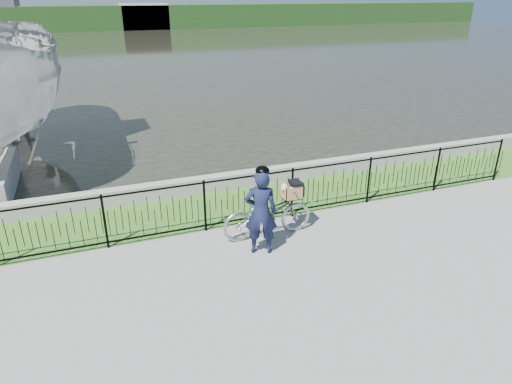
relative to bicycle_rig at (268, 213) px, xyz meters
name	(u,v)px	position (x,y,z in m)	size (l,w,h in m)	color
ground	(279,259)	(-0.15, -0.94, -0.52)	(120.00, 120.00, 0.00)	gray
grass_strip	(236,204)	(-0.15, 1.66, -0.51)	(60.00, 2.00, 0.01)	#376C22
water	(117,54)	(-0.15, 32.06, -0.52)	(120.00, 120.00, 0.00)	#28281E
quay_wall	(223,182)	(-0.15, 2.66, -0.32)	(60.00, 0.30, 0.40)	gray
fence	(250,199)	(-0.15, 0.66, 0.06)	(14.00, 0.06, 1.15)	black
far_treeline	(96,18)	(-0.15, 59.06, 0.98)	(120.00, 6.00, 3.00)	#1E3F18
far_building_right	(145,17)	(5.85, 57.56, 1.08)	(6.00, 3.00, 3.20)	#AA9988
bicycle_rig	(268,213)	(0.00, 0.00, 0.00)	(1.92, 0.67, 1.15)	#A2A7AD
cyclist	(261,211)	(-0.37, -0.55, 0.36)	(0.72, 0.59, 1.77)	#121733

